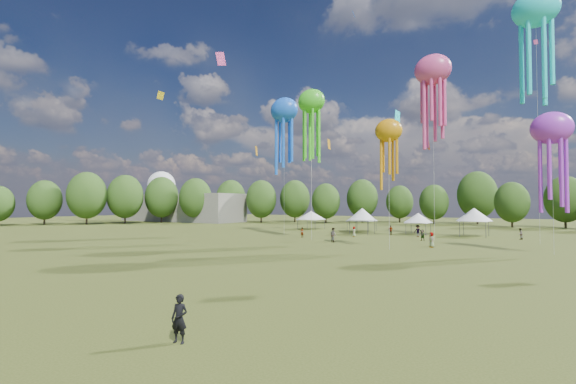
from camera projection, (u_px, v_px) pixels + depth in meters
The scene contains 10 objects.
ground at pixel (103, 304), 20.27m from camera, with size 300.00×300.00×0.00m, color #384416.
observer_main at pixel (179, 319), 14.53m from camera, with size 0.63×0.42×1.74m, color black.
spectator_near at pixel (333, 235), 53.32m from camera, with size 0.92×0.72×1.90m, color gray.
spectators_far at pixel (416, 233), 58.22m from camera, with size 28.80×18.38×1.85m.
festival_tents at pixel (379, 216), 70.99m from camera, with size 35.95×12.49×4.45m.
show_kites at pixel (413, 92), 55.44m from camera, with size 42.12×19.10×32.35m.
small_kites at pixel (386, 34), 57.19m from camera, with size 73.87×58.46×41.87m.
treeline at pixel (399, 196), 75.35m from camera, with size 201.57×95.24×13.43m.
hangar at pixel (181, 208), 119.68m from camera, with size 40.00×12.00×8.00m, color gray.
radome at pixel (161, 189), 133.48m from camera, with size 9.00×9.00×16.00m.
Camera 1 is at (18.82, -12.28, 5.00)m, focal length 25.12 mm.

